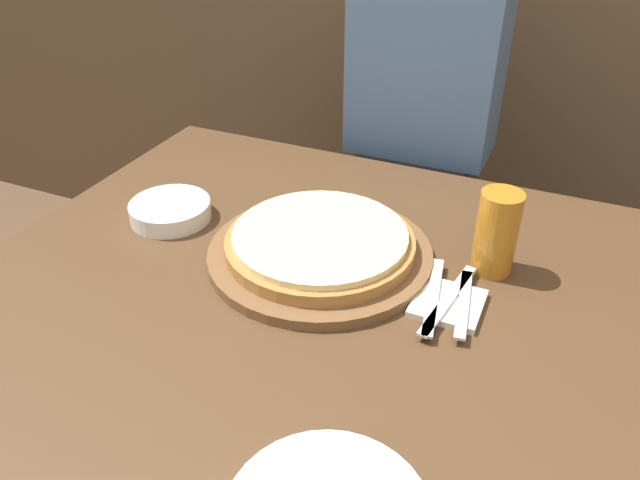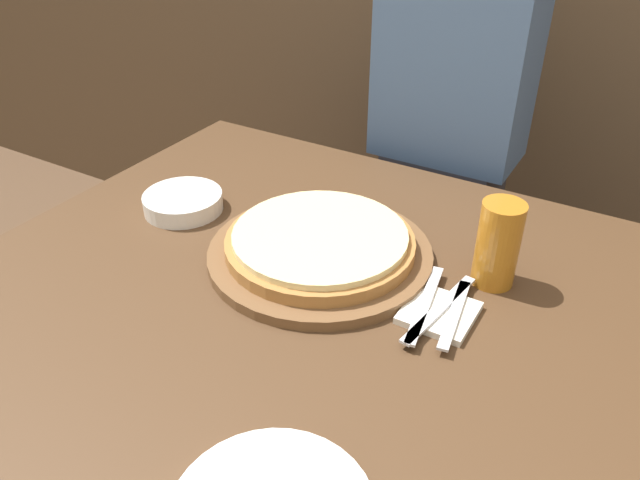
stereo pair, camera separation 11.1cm
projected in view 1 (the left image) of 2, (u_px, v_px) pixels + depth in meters
The scene contains 9 objects.
dining_table at pixel (328, 454), 1.23m from camera, with size 1.28×1.09×0.75m.
pizza_on_board at pixel (320, 247), 1.12m from camera, with size 0.41×0.41×0.06m.
beer_glass at pixel (497, 229), 1.06m from camera, with size 0.07×0.07×0.15m.
side_bowl at pixel (170, 211), 1.24m from camera, with size 0.16×0.16×0.04m.
napkin_stack at pixel (448, 304), 1.01m from camera, with size 0.11×0.11×0.01m.
fork at pixel (433, 296), 1.02m from camera, with size 0.05×0.21×0.00m.
dinner_knife at pixel (448, 299), 1.01m from camera, with size 0.05×0.21×0.00m.
spoon at pixel (464, 303), 1.00m from camera, with size 0.04×0.18×0.00m.
diner_person at pixel (417, 173), 1.63m from camera, with size 0.34×0.20×1.34m.
Camera 1 is at (0.31, -0.74, 1.39)m, focal length 35.00 mm.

